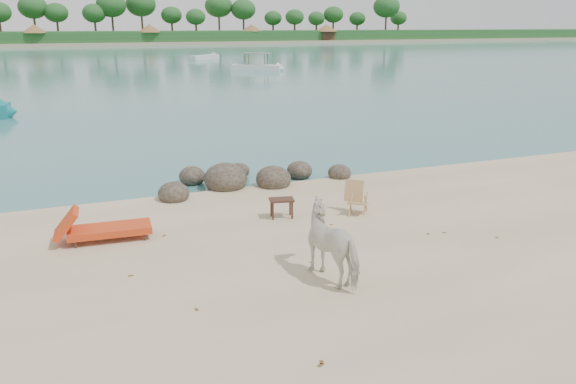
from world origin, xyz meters
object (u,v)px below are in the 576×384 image
at_px(lounge_chair, 110,226).
at_px(boulders, 243,180).
at_px(side_table, 282,209).
at_px(deck_chair, 358,200).
at_px(cow, 336,244).

bearing_deg(lounge_chair, boulders, 41.83).
height_order(side_table, deck_chair, deck_chair).
bearing_deg(boulders, deck_chair, -62.91).
bearing_deg(side_table, boulders, 101.76).
bearing_deg(side_table, lounge_chair, -168.84).
relative_size(boulders, lounge_chair, 2.73).
xyz_separation_m(lounge_chair, deck_chair, (6.11, -0.52, 0.08)).
relative_size(cow, lounge_chair, 0.74).
xyz_separation_m(boulders, cow, (-0.30, -6.96, 0.53)).
height_order(cow, lounge_chair, cow).
bearing_deg(boulders, cow, -92.49).
bearing_deg(lounge_chair, deck_chair, -1.02).
bearing_deg(deck_chair, lounge_chair, -144.62).
bearing_deg(lounge_chair, cow, -39.83).
bearing_deg(side_table, cow, -82.93).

